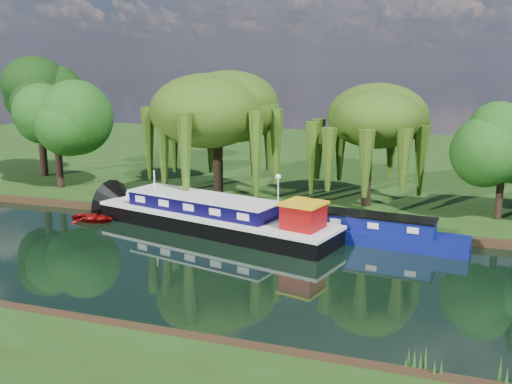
% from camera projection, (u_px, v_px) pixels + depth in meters
% --- Properties ---
extents(ground, '(120.00, 120.00, 0.00)m').
position_uv_depth(ground, '(210.00, 266.00, 29.62)').
color(ground, black).
extents(far_bank, '(120.00, 52.00, 0.45)m').
position_uv_depth(far_bank, '(337.00, 161.00, 60.96)').
color(far_bank, '#1C360E').
rests_on(far_bank, ground).
extents(dutch_barge, '(16.94, 7.67, 3.49)m').
position_uv_depth(dutch_barge, '(215.00, 217.00, 35.77)').
color(dutch_barge, black).
rests_on(dutch_barge, ground).
extents(narrowboat, '(12.85, 3.40, 1.85)m').
position_uv_depth(narrowboat, '(357.00, 230.00, 33.73)').
color(narrowboat, navy).
rests_on(narrowboat, ground).
extents(red_dinghy, '(3.05, 2.22, 0.62)m').
position_uv_depth(red_dinghy, '(94.00, 221.00, 38.14)').
color(red_dinghy, maroon).
rests_on(red_dinghy, ground).
extents(willow_left, '(7.41, 7.41, 8.88)m').
position_uv_depth(willow_left, '(217.00, 112.00, 41.38)').
color(willow_left, black).
rests_on(willow_left, far_bank).
extents(willow_right, '(6.32, 6.32, 7.69)m').
position_uv_depth(willow_right, '(369.00, 126.00, 39.35)').
color(willow_right, black).
rests_on(willow_right, far_bank).
extents(tree_far_left, '(5.17, 5.17, 8.32)m').
position_uv_depth(tree_far_left, '(56.00, 117.00, 45.31)').
color(tree_far_left, black).
rests_on(tree_far_left, far_bank).
extents(tree_far_back, '(5.63, 5.63, 9.47)m').
position_uv_depth(tree_far_back, '(39.00, 102.00, 50.07)').
color(tree_far_back, black).
rests_on(tree_far_back, far_bank).
extents(tree_far_mid, '(5.06, 5.06, 8.28)m').
position_uv_depth(tree_far_mid, '(218.00, 116.00, 46.30)').
color(tree_far_mid, black).
rests_on(tree_far_mid, far_bank).
extents(tree_far_right, '(3.95, 3.95, 6.47)m').
position_uv_depth(tree_far_right, '(504.00, 151.00, 36.02)').
color(tree_far_right, black).
rests_on(tree_far_right, far_bank).
extents(lamppost, '(0.36, 0.36, 2.56)m').
position_uv_depth(lamppost, '(278.00, 183.00, 38.63)').
color(lamppost, silver).
rests_on(lamppost, far_bank).
extents(mooring_posts, '(19.16, 0.16, 1.00)m').
position_uv_depth(mooring_posts, '(254.00, 210.00, 37.32)').
color(mooring_posts, silver).
rests_on(mooring_posts, far_bank).
extents(reeds_near, '(33.70, 1.50, 1.10)m').
position_uv_depth(reeds_near, '(303.00, 342.00, 20.33)').
color(reeds_near, '#234A13').
rests_on(reeds_near, ground).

